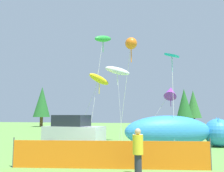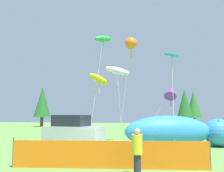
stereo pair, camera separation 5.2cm
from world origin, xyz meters
name	(u,v)px [view 2 (the right image)]	position (x,y,z in m)	size (l,w,h in m)	color
ground_plane	(97,155)	(0.00, 0.00, 0.00)	(120.00, 120.00, 0.00)	#609342
parked_car	(73,132)	(-2.39, 2.02, 1.11)	(4.23, 2.36, 2.30)	#B7BCC1
folding_chair	(155,149)	(3.36, -0.85, 0.53)	(0.54, 0.54, 0.90)	#267F33
inflatable_cat	(178,133)	(4.56, 4.57, 1.04)	(7.92, 4.70, 2.27)	#338CD8
safety_fence	(109,155)	(1.62, -3.51, 0.59)	(8.44, 1.56, 1.30)	orange
spectator_in_red_shirt	(137,149)	(2.98, -4.35, 0.97)	(0.39, 0.39, 1.77)	#2D2D38
spectator_in_green_shirt	(137,151)	(3.05, -4.80, 0.98)	(0.39, 0.39, 1.79)	#2D2D38
kite_yellow_hero	(99,79)	(-1.99, 6.70, 5.43)	(3.01, 2.57, 6.07)	silver
kite_purple_delta	(171,92)	(4.09, 8.52, 4.35)	(3.42, 1.69, 5.15)	silver
kite_orange_flower	(131,44)	(1.68, 1.99, 7.06)	(1.45, 0.83, 7.50)	silver
kite_teal_diamond	(172,57)	(4.31, 5.35, 6.78)	(1.16, 2.81, 7.15)	silver
kite_white_ghost	(117,71)	(-0.49, 7.31, 6.23)	(2.41, 1.24, 6.91)	silver
kite_green_fish	(103,39)	(-2.02, 7.96, 9.48)	(1.55, 3.38, 10.08)	silver
horizon_tree_east	(194,104)	(8.08, 38.40, 4.50)	(3.07, 3.07, 7.33)	brown
horizon_tree_west	(185,104)	(5.98, 28.54, 4.07)	(2.78, 2.78, 6.64)	brown
horizon_tree_mid	(42,102)	(-22.01, 32.02, 5.00)	(3.41, 3.41, 8.15)	brown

